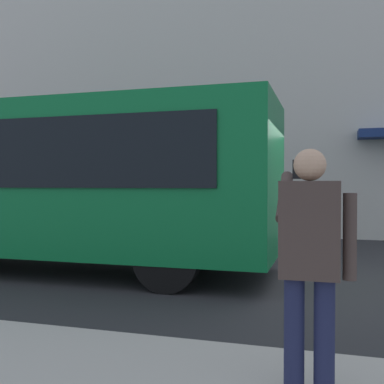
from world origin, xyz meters
name	(u,v)px	position (x,y,z in m)	size (l,w,h in m)	color
ground_plane	(297,283)	(0.00, 0.00, 0.00)	(60.00, 60.00, 0.00)	#2B2B2D
building_facade_far	(312,39)	(-0.02, -6.80, 5.99)	(28.00, 1.55, 12.00)	beige
red_bus	(35,180)	(4.83, 0.14, 1.68)	(9.05, 2.54, 3.08)	#0F7238
pedestrian_photographer	(310,253)	(-0.35, 4.39, 1.14)	(0.53, 0.52, 1.70)	#1E2347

